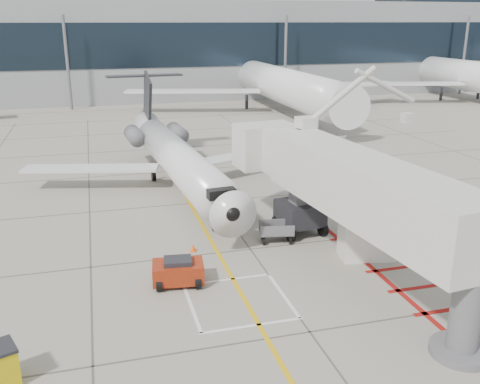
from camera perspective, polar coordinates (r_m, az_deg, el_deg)
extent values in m
plane|color=gray|center=(24.41, 3.80, -9.80)|extent=(260.00, 260.00, 0.00)
cone|color=#F6510C|center=(27.61, -5.02, -5.92)|extent=(0.31, 0.31, 0.43)
cone|color=orange|center=(31.94, 5.65, -2.44)|extent=(0.40, 0.40, 0.56)
cube|color=gray|center=(92.10, -4.75, 15.12)|extent=(180.00, 28.00, 14.00)
cube|color=black|center=(78.32, -2.75, 15.42)|extent=(180.00, 0.10, 6.00)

